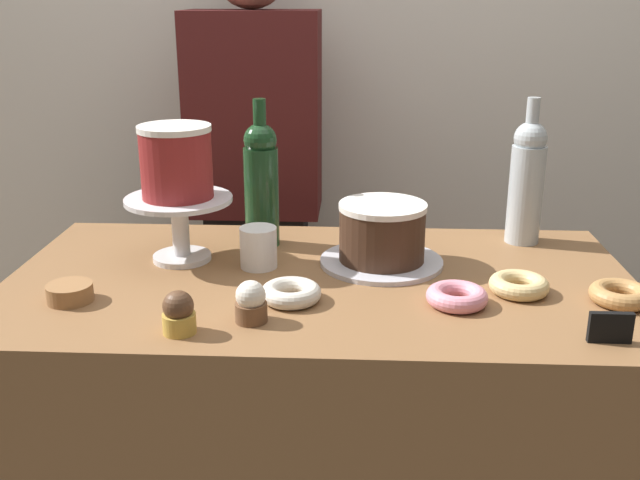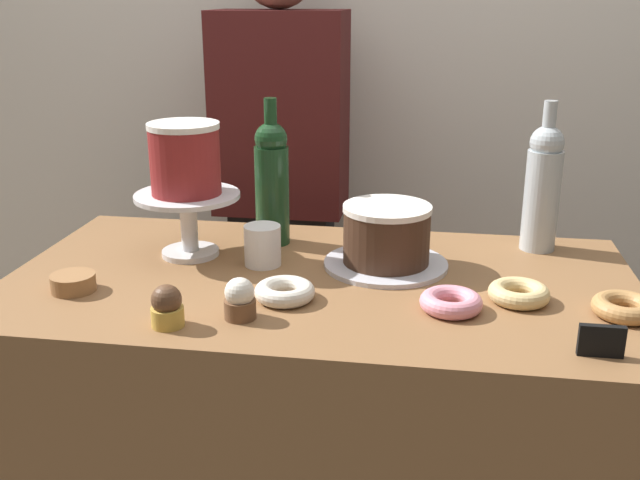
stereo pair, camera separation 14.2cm
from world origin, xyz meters
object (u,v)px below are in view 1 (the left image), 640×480
(donut_glazed, at_px, (519,285))
(white_layer_cake, at_px, (176,162))
(cupcake_vanilla, at_px, (251,303))
(wine_bottle_clear, at_px, (527,180))
(wine_bottle_green, at_px, (261,182))
(coffee_cup_ceramic, at_px, (258,247))
(chocolate_round_cake, at_px, (382,232))
(donut_sugar, at_px, (291,293))
(cookie_stack, at_px, (70,293))
(cupcake_chocolate, at_px, (179,313))
(donut_maple, at_px, (621,295))
(donut_pink, at_px, (457,296))
(barista_figure, at_px, (257,213))
(cake_stand_pedestal, at_px, (180,218))
(price_sign_chalkboard, at_px, (610,328))

(donut_glazed, bearing_deg, white_layer_cake, 167.74)
(cupcake_vanilla, bearing_deg, wine_bottle_clear, 39.51)
(wine_bottle_green, distance_m, coffee_cup_ceramic, 0.18)
(donut_glazed, bearing_deg, chocolate_round_cake, 150.55)
(donut_sugar, relative_size, cookie_stack, 1.33)
(cupcake_chocolate, relative_size, donut_maple, 0.66)
(cupcake_chocolate, bearing_deg, donut_pink, 16.36)
(donut_sugar, bearing_deg, barista_figure, 102.21)
(cake_stand_pedestal, bearing_deg, donut_pink, -20.61)
(cupcake_vanilla, bearing_deg, cupcake_chocolate, -156.11)
(donut_pink, bearing_deg, cookie_stack, -178.38)
(coffee_cup_ceramic, distance_m, barista_figure, 0.62)
(wine_bottle_green, xyz_separation_m, price_sign_chalkboard, (0.62, -0.46, -0.12))
(cupcake_vanilla, bearing_deg, donut_pink, 13.87)
(wine_bottle_clear, relative_size, donut_maple, 2.91)
(wine_bottle_green, bearing_deg, cookie_stack, -132.88)
(white_layer_cake, height_order, price_sign_chalkboard, white_layer_cake)
(cupcake_chocolate, height_order, price_sign_chalkboard, cupcake_chocolate)
(cake_stand_pedestal, relative_size, white_layer_cake, 1.49)
(donut_pink, relative_size, coffee_cup_ceramic, 1.32)
(chocolate_round_cake, distance_m, donut_sugar, 0.27)
(cupcake_chocolate, distance_m, barista_figure, 0.92)
(chocolate_round_cake, bearing_deg, cupcake_chocolate, -135.07)
(white_layer_cake, relative_size, barista_figure, 0.09)
(cupcake_vanilla, bearing_deg, donut_glazed, 17.21)
(wine_bottle_green, relative_size, donut_pink, 2.91)
(white_layer_cake, xyz_separation_m, coffee_cup_ceramic, (0.17, -0.03, -0.17))
(white_layer_cake, relative_size, chocolate_round_cake, 0.82)
(chocolate_round_cake, distance_m, cupcake_vanilla, 0.38)
(chocolate_round_cake, height_order, donut_maple, chocolate_round_cake)
(cupcake_vanilla, distance_m, donut_pink, 0.37)
(cake_stand_pedestal, xyz_separation_m, cookie_stack, (-0.15, -0.23, -0.08))
(cake_stand_pedestal, bearing_deg, donut_maple, -12.14)
(chocolate_round_cake, bearing_deg, donut_glazed, -29.45)
(donut_glazed, bearing_deg, wine_bottle_clear, 77.44)
(wine_bottle_green, distance_m, donut_glazed, 0.59)
(cupcake_chocolate, bearing_deg, price_sign_chalkboard, 0.08)
(price_sign_chalkboard, height_order, barista_figure, barista_figure)
(donut_pink, relative_size, donut_maple, 1.00)
(wine_bottle_green, relative_size, donut_maple, 2.91)
(white_layer_cake, xyz_separation_m, price_sign_chalkboard, (0.78, -0.35, -0.19))
(wine_bottle_clear, distance_m, donut_maple, 0.38)
(cupcake_chocolate, xyz_separation_m, barista_figure, (0.01, 0.92, -0.10))
(wine_bottle_clear, relative_size, donut_glazed, 2.91)
(barista_figure, bearing_deg, cookie_stack, -106.59)
(wine_bottle_green, bearing_deg, wine_bottle_clear, 4.92)
(cupcake_chocolate, height_order, donut_glazed, cupcake_chocolate)
(chocolate_round_cake, height_order, cupcake_vanilla, chocolate_round_cake)
(cupcake_vanilla, bearing_deg, wine_bottle_green, 94.46)
(cake_stand_pedestal, height_order, cupcake_chocolate, cake_stand_pedestal)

